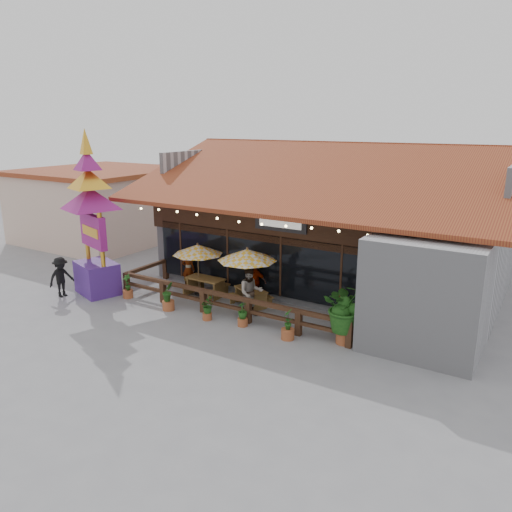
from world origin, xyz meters
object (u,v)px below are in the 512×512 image
Objects in this scene: picnic_table_right at (251,294)px; pedestrian at (61,277)px; umbrella_right at (247,255)px; picnic_table_left at (206,284)px; umbrella_left at (198,250)px; tropical_plant at (346,308)px; thai_sign_tower at (91,203)px.

pedestrian is (-7.12, -3.19, 0.37)m from picnic_table_right.
picnic_table_left is (-2.23, 0.28, -1.59)m from umbrella_right.
picnic_table_left is 5.87m from pedestrian.
umbrella_left is 1.04× the size of tropical_plant.
tropical_plant is at bearing -16.48° from picnic_table_right.
umbrella_right reaches higher than tropical_plant.
pedestrian is at bearing -170.72° from tropical_plant.
umbrella_right is 7.82m from pedestrian.
picnic_table_left is 2.20m from picnic_table_right.
tropical_plant is at bearing -11.06° from picnic_table_left.
picnic_table_left is at bearing 168.94° from tropical_plant.
picnic_table_right is at bearing 0.37° from picnic_table_left.
umbrella_left is 5.68m from pedestrian.
umbrella_right is 1.69× the size of pedestrian.
thai_sign_tower reaches higher than umbrella_left.
umbrella_right reaches higher than umbrella_left.
tropical_plant is at bearing -12.94° from umbrella_right.
picnic_table_right is at bearing 19.01° from thai_sign_tower.
umbrella_right is at bearing 167.06° from tropical_plant.
thai_sign_tower is 4.33× the size of pedestrian.
umbrella_right reaches higher than picnic_table_right.
thai_sign_tower reaches higher than pedestrian.
picnic_table_right is 1.07× the size of pedestrian.
picnic_table_right is 7.81m from pedestrian.
umbrella_right reaches higher than pedestrian.
umbrella_left is 2.57m from umbrella_right.
pedestrian is at bearing -157.96° from umbrella_right.
picnic_table_left is 0.76× the size of tropical_plant.
tropical_plant is at bearing -74.71° from pedestrian.
picnic_table_left is 6.78m from tropical_plant.
tropical_plant is (6.94, -1.26, -0.71)m from umbrella_left.
pedestrian is (-4.60, -3.14, -1.09)m from umbrella_left.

